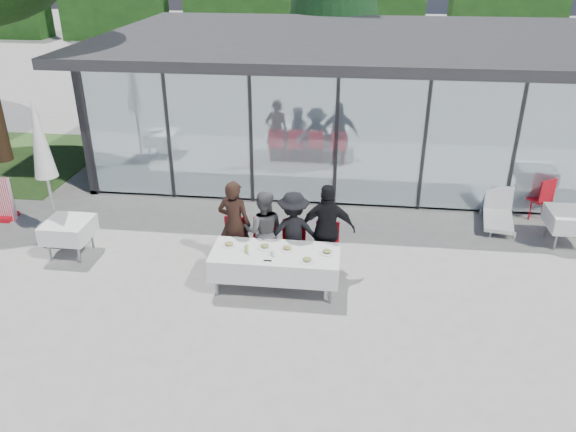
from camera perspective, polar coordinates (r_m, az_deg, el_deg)
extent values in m
plane|color=gray|center=(9.95, -2.39, -8.45)|extent=(90.00, 90.00, 0.00)
cube|color=gray|center=(17.04, 8.56, 6.61)|extent=(14.00, 8.00, 0.10)
cube|color=black|center=(20.40, 8.68, 14.34)|extent=(14.00, 0.20, 3.20)
cube|color=black|center=(17.74, -14.46, 12.09)|extent=(0.20, 8.00, 3.20)
cube|color=silver|center=(12.79, 9.31, 7.31)|extent=(13.60, 0.06, 3.10)
cube|color=#2D2D30|center=(15.87, 9.39, 17.33)|extent=(14.80, 8.80, 0.24)
cube|color=#262628|center=(14.19, -19.55, 8.02)|extent=(0.08, 0.10, 3.10)
cube|color=#262628|center=(13.46, -12.00, 8.03)|extent=(0.08, 0.10, 3.10)
cube|color=#262628|center=(12.98, -3.76, 7.88)|extent=(0.08, 0.10, 3.10)
cube|color=#262628|center=(12.78, 4.92, 7.54)|extent=(0.08, 0.10, 3.10)
cube|color=#262628|center=(12.87, 13.66, 7.04)|extent=(0.08, 0.10, 3.10)
cube|color=#262628|center=(13.25, 22.05, 6.39)|extent=(0.08, 0.10, 3.10)
cube|color=red|center=(15.60, -0.51, 6.62)|extent=(0.45, 0.45, 0.90)
cube|color=red|center=(15.96, 5.11, 6.98)|extent=(0.45, 0.45, 0.90)
cube|color=red|center=(15.63, 14.27, 5.84)|extent=(0.45, 0.45, 0.90)
cube|color=red|center=(16.66, 20.87, 6.18)|extent=(0.45, 0.45, 0.90)
cube|color=#143410|center=(39.38, -17.29, 19.94)|extent=(6.50, 2.00, 4.40)
cube|color=#143410|center=(37.00, -5.07, 20.60)|extent=(6.50, 2.00, 4.40)
cube|color=#143410|center=(36.26, 8.26, 20.34)|extent=(6.50, 2.00, 4.40)
cube|color=#143410|center=(37.27, 21.36, 19.09)|extent=(6.50, 2.00, 4.40)
cube|color=silver|center=(9.95, -1.29, -4.74)|extent=(2.26, 0.96, 0.42)
cylinder|color=gray|center=(9.93, -7.32, -6.30)|extent=(0.06, 0.06, 0.71)
cylinder|color=gray|center=(9.68, 4.35, -7.08)|extent=(0.06, 0.06, 0.71)
cylinder|color=gray|center=(10.51, -6.44, -4.28)|extent=(0.06, 0.06, 0.71)
cylinder|color=gray|center=(10.27, 4.54, -4.96)|extent=(0.06, 0.06, 0.71)
imported|color=black|center=(10.55, -5.46, -0.86)|extent=(0.74, 0.74, 1.76)
cube|color=red|center=(10.70, -5.43, -3.06)|extent=(0.44, 0.44, 0.05)
cube|color=red|center=(10.75, -5.27, -1.38)|extent=(0.44, 0.04, 0.55)
cylinder|color=red|center=(10.70, -6.52, -4.56)|extent=(0.04, 0.04, 0.43)
cylinder|color=red|center=(10.63, -4.62, -4.69)|extent=(0.04, 0.04, 0.43)
cylinder|color=red|center=(11.00, -6.11, -3.62)|extent=(0.04, 0.04, 0.43)
cylinder|color=red|center=(10.93, -4.27, -3.74)|extent=(0.04, 0.04, 0.43)
imported|color=#545454|center=(10.50, -2.50, -1.48)|extent=(0.81, 0.81, 1.57)
cube|color=red|center=(10.60, -2.51, -3.24)|extent=(0.44, 0.44, 0.05)
cube|color=red|center=(10.66, -2.37, -1.55)|extent=(0.44, 0.04, 0.55)
cylinder|color=red|center=(10.60, -3.61, -4.76)|extent=(0.04, 0.04, 0.43)
cylinder|color=red|center=(10.54, -1.68, -4.89)|extent=(0.04, 0.04, 0.43)
cylinder|color=red|center=(10.90, -3.28, -3.80)|extent=(0.04, 0.04, 0.43)
cylinder|color=red|center=(10.85, -1.40, -3.92)|extent=(0.04, 0.04, 0.43)
imported|color=black|center=(10.43, 0.55, -1.62)|extent=(1.16, 1.16, 1.58)
cube|color=red|center=(10.54, 0.51, -3.42)|extent=(0.44, 0.44, 0.05)
cube|color=red|center=(10.59, 0.63, -1.71)|extent=(0.44, 0.04, 0.55)
cylinder|color=red|center=(10.52, -0.59, -4.95)|extent=(0.04, 0.04, 0.43)
cylinder|color=red|center=(10.49, 1.37, -5.07)|extent=(0.04, 0.04, 0.43)
cylinder|color=red|center=(10.83, -0.34, -3.98)|extent=(0.04, 0.04, 0.43)
cylinder|color=red|center=(10.79, 1.56, -4.09)|extent=(0.04, 0.04, 0.43)
imported|color=black|center=(10.35, 4.02, -1.38)|extent=(1.08, 1.08, 1.76)
cube|color=red|center=(10.50, 3.93, -3.61)|extent=(0.44, 0.44, 0.05)
cube|color=red|center=(10.55, 4.03, -1.90)|extent=(0.44, 0.04, 0.55)
cylinder|color=red|center=(10.47, 2.85, -5.16)|extent=(0.04, 0.04, 0.43)
cylinder|color=red|center=(10.46, 4.82, -5.27)|extent=(0.04, 0.04, 0.43)
cylinder|color=red|center=(10.78, 2.99, -4.17)|extent=(0.04, 0.04, 0.43)
cylinder|color=red|center=(10.76, 4.90, -4.28)|extent=(0.04, 0.04, 0.43)
cylinder|color=silver|center=(10.10, -6.00, -2.97)|extent=(0.27, 0.27, 0.01)
ellipsoid|color=#B58748|center=(10.09, -6.01, -2.80)|extent=(0.15, 0.15, 0.05)
cylinder|color=silver|center=(9.99, -2.38, -3.20)|extent=(0.27, 0.27, 0.01)
ellipsoid|color=#3F6425|center=(9.97, -2.38, -3.03)|extent=(0.15, 0.15, 0.05)
cylinder|color=silver|center=(9.92, -0.08, -3.39)|extent=(0.27, 0.27, 0.01)
ellipsoid|color=#B58748|center=(9.90, -0.08, -3.22)|extent=(0.15, 0.15, 0.05)
cylinder|color=silver|center=(9.83, 3.95, -3.75)|extent=(0.27, 0.27, 0.01)
ellipsoid|color=#3F6425|center=(9.82, 3.96, -3.58)|extent=(0.15, 0.15, 0.05)
cylinder|color=silver|center=(9.57, 1.96, -4.59)|extent=(0.27, 0.27, 0.01)
ellipsoid|color=#3F6425|center=(9.55, 1.96, -4.41)|extent=(0.15, 0.15, 0.05)
cylinder|color=#92BB4D|center=(9.80, -4.25, -3.36)|extent=(0.06, 0.06, 0.17)
cylinder|color=silver|center=(9.71, -1.57, -3.81)|extent=(0.07, 0.07, 0.10)
cube|color=black|center=(9.58, -2.08, -4.55)|extent=(0.14, 0.03, 0.01)
cube|color=silver|center=(11.83, -21.42, -1.28)|extent=(0.86, 0.86, 0.36)
cylinder|color=gray|center=(11.83, -23.18, -2.71)|extent=(0.05, 0.05, 0.72)
cylinder|color=gray|center=(11.55, -20.59, -2.93)|extent=(0.05, 0.05, 0.72)
cylinder|color=gray|center=(12.29, -21.90, -1.39)|extent=(0.05, 0.05, 0.72)
cylinder|color=gray|center=(12.02, -19.37, -1.57)|extent=(0.05, 0.05, 0.72)
cube|color=silver|center=(12.77, 26.72, -0.32)|extent=(0.86, 0.86, 0.36)
cylinder|color=gray|center=(12.50, 25.66, -1.68)|extent=(0.05, 0.05, 0.72)
cylinder|color=gray|center=(13.01, 24.92, -0.46)|extent=(0.05, 0.05, 0.72)
cube|color=red|center=(13.82, 24.06, 1.63)|extent=(0.61, 0.61, 0.05)
cube|color=red|center=(13.61, 24.85, 2.27)|extent=(0.39, 0.27, 0.55)
cylinder|color=red|center=(13.69, 23.36, 0.47)|extent=(0.04, 0.04, 0.43)
cylinder|color=red|center=(13.81, 24.79, 0.39)|extent=(0.04, 0.04, 0.43)
cylinder|color=red|center=(14.01, 23.00, 1.10)|extent=(0.04, 0.04, 0.43)
cylinder|color=red|center=(14.12, 24.40, 1.02)|extent=(0.04, 0.04, 0.43)
cube|color=black|center=(12.62, -22.17, -2.24)|extent=(0.50, 0.50, 0.12)
cylinder|color=gray|center=(12.11, -23.18, 3.15)|extent=(0.06, 0.06, 2.70)
cone|color=silver|center=(11.83, -23.93, 7.11)|extent=(0.44, 0.44, 1.52)
cube|color=red|center=(14.18, -26.56, -0.07)|extent=(0.30, 0.45, 0.10)
cube|color=white|center=(13.13, 20.54, -0.26)|extent=(0.81, 1.38, 0.08)
cube|color=white|center=(13.53, 20.63, 1.75)|extent=(0.64, 0.36, 0.54)
cylinder|color=white|center=(12.64, 19.87, -1.75)|extent=(0.04, 0.04, 0.14)
cylinder|color=white|center=(12.77, 22.05, -1.85)|extent=(0.04, 0.04, 0.14)
cylinder|color=white|center=(13.60, 18.98, 0.39)|extent=(0.04, 0.04, 0.14)
cylinder|color=white|center=(13.72, 21.01, 0.28)|extent=(0.04, 0.04, 0.14)
cylinder|color=#382316|center=(21.61, 4.43, 13.57)|extent=(0.44, 0.44, 2.00)
cube|color=#385926|center=(18.10, -26.84, 5.07)|extent=(5.00, 5.00, 0.02)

